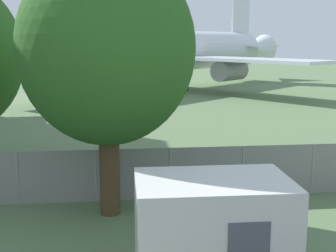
{
  "coord_description": "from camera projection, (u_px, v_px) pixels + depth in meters",
  "views": [
    {
      "loc": [
        0.69,
        -4.89,
        5.4
      ],
      "look_at": [
        2.81,
        13.46,
        2.0
      ],
      "focal_mm": 50.0,
      "sensor_mm": 36.0,
      "label": 1
    }
  ],
  "objects": [
    {
      "name": "airplane",
      "position": [
        159.0,
        52.0,
        50.15
      ],
      "size": [
        36.24,
        34.52,
        13.08
      ],
      "rotation": [
        0.0,
        0.0,
        -2.39
      ],
      "color": "white",
      "rests_on": "ground"
    },
    {
      "name": "tree_near_hangar",
      "position": [
        107.0,
        49.0,
        13.87
      ],
      "size": [
        5.29,
        5.29,
        8.08
      ],
      "color": "#4C3823",
      "rests_on": "ground"
    },
    {
      "name": "portable_cabin",
      "position": [
        213.0,
        234.0,
        10.15
      ],
      "size": [
        3.35,
        2.27,
        2.49
      ],
      "rotation": [
        0.0,
        0.0,
        -0.02
      ],
      "color": "silver",
      "rests_on": "ground"
    },
    {
      "name": "perimeter_fence",
      "position": [
        95.0,
        176.0,
        15.74
      ],
      "size": [
        56.07,
        0.07,
        1.8
      ],
      "color": "gray",
      "rests_on": "ground"
    }
  ]
}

